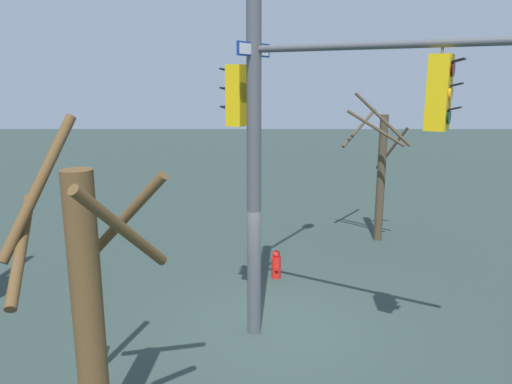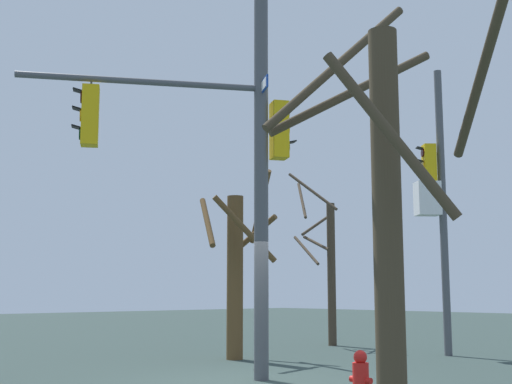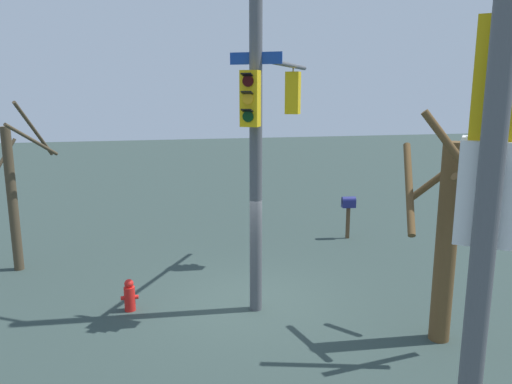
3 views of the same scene
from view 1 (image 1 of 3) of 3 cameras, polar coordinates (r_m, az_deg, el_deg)
name	(u,v)px [view 1 (image 1 of 3)]	position (r m, az deg, el deg)	size (l,w,h in m)	color
ground_plane	(271,330)	(10.36, 1.78, -15.56)	(80.00, 80.00, 0.00)	#2D3C38
main_signal_pole_assembly	(283,99)	(8.93, 3.18, 10.69)	(5.19, 4.54, 8.14)	#4C4F54
fire_hydrant	(276,265)	(12.64, 2.34, -8.37)	(0.38, 0.24, 0.73)	red
bare_tree_across_street	(87,300)	(6.80, -18.92, -11.67)	(2.04, 1.97, 4.49)	brown
bare_tree_corner	(380,170)	(15.48, 14.10, 2.52)	(2.44, 2.00, 4.56)	#463A29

